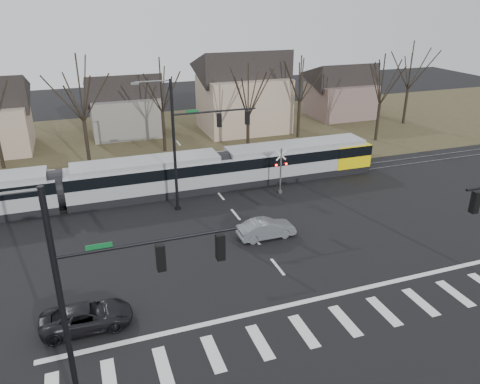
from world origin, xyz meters
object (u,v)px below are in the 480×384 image
object	(u,v)px
suv	(87,317)
sedan	(266,229)
rail_crossing_signal	(281,172)
tram	(145,177)

from	to	relation	value
suv	sedan	bearing A→B (deg)	-63.99
sedan	rail_crossing_signal	world-z (taller)	rail_crossing_signal
tram	sedan	distance (m)	12.22
tram	rail_crossing_signal	xyz separation A→B (m)	(10.89, -3.21, 0.15)
suv	rail_crossing_signal	size ratio (longest dim) A/B	1.14
tram	rail_crossing_signal	world-z (taller)	rail_crossing_signal
sedan	rail_crossing_signal	xyz separation A→B (m)	(4.19, 6.95, 1.22)
sedan	rail_crossing_signal	bearing A→B (deg)	-31.55
suv	tram	bearing A→B (deg)	-18.58
rail_crossing_signal	sedan	bearing A→B (deg)	-121.10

